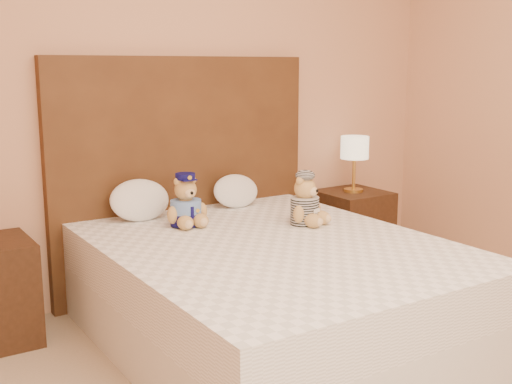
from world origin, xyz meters
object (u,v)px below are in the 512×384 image
Objects in this scene: teddy_prisoner at (305,199)px; pillow_left at (140,198)px; pillow_right at (236,189)px; teddy_police at (186,200)px; bed at (272,293)px; lamp at (355,150)px; nightstand_right at (352,228)px.

teddy_prisoner is 0.79× the size of pillow_left.
pillow_right is at bearing 0.00° from pillow_left.
teddy_police is 1.03× the size of teddy_prisoner.
bed is 5.46× the size of pillow_left.
lamp is 1.64m from pillow_left.
pillow_right is (-0.97, 0.03, 0.39)m from nightstand_right.
nightstand_right is at bearing 32.62° from bed.
teddy_prisoner is at bearing -81.36° from pillow_right.
nightstand_right is 0.57m from lamp.
pillow_right is (0.50, 0.28, -0.04)m from teddy_police.
nightstand_right is 1.50× the size of pillow_left.
teddy_police is at bearing -150.57° from pillow_right.
nightstand_right is 1.38× the size of lamp.
teddy_prisoner is (0.59, -0.33, -0.00)m from teddy_police.
teddy_police is (-1.47, -0.25, 0.42)m from nightstand_right.
pillow_left is 1.15× the size of pillow_right.
lamp reaches higher than teddy_prisoner.
bed is 1.48m from nightstand_right.
teddy_prisoner is at bearing 30.39° from bed.
nightstand_right is 1.68m from pillow_left.
nightstand_right is at bearing -1.77° from pillow_right.
nightstand_right is at bearing 0.00° from lamp.
pillow_left is (-0.75, 0.61, -0.02)m from teddy_prisoner.
teddy_police reaches higher than nightstand_right.
teddy_prisoner is 0.62m from pillow_right.
teddy_police reaches higher than bed.
bed is at bearing -65.50° from pillow_left.
pillow_right is at bearing 29.32° from teddy_police.
teddy_police reaches higher than pillow_right.
bed is at bearing -171.21° from teddy_prisoner.
teddy_police is at bearing 111.52° from bed.
teddy_police is 0.94× the size of pillow_right.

